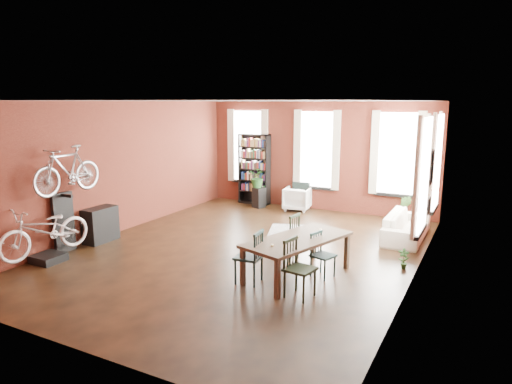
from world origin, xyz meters
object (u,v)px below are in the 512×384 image
Objects in this scene: bike_trainer at (48,258)px; console_table at (100,225)px; bicycle_floor at (43,208)px; white_armchair at (297,198)px; cream_sofa at (407,222)px; plant_stand at (259,198)px; dining_table at (297,257)px; dining_chair_b at (287,236)px; dining_chair_c at (300,269)px; dining_chair_a at (249,257)px; bookshelf at (254,169)px; dining_chair_d at (323,255)px.

console_table reaches higher than bike_trainer.
bike_trainer is at bearing 6.09° from bicycle_floor.
cream_sofa is at bearing 148.49° from white_armchair.
plant_stand is at bearing 76.02° from bike_trainer.
dining_chair_b reaches higher than dining_table.
console_table is at bearing -161.28° from dining_table.
dining_chair_c reaches higher than plant_stand.
dining_chair_a is 6.50m from bookshelf.
dining_chair_a is at bearing -116.59° from dining_table.
plant_stand is (-1.16, -0.24, -0.07)m from white_armchair.
dining_chair_b is at bearing 142.81° from dining_table.
bike_trainer is at bearing 108.00° from dining_chair_c.
dining_table is 0.95m from dining_chair_a.
cream_sofa is 2.60× the size of console_table.
dining_chair_b is 5.26m from bookshelf.
dining_chair_a is 1.20× the size of console_table.
dining_chair_a reaches higher than dining_table.
dining_chair_c is at bearing -47.45° from dining_table.
cream_sofa reaches higher than dining_table.
dining_table is 0.92m from dining_chair_c.
bicycle_floor reaches higher than dining_chair_d.
white_armchair is (1.55, -0.20, -0.72)m from bookshelf.
dining_table is 3.66m from cream_sofa.
dining_chair_c is at bearing 37.50° from dining_chair_b.
dining_chair_b reaches higher than cream_sofa.
bookshelf reaches higher than plant_stand.
dining_table is at bearing 157.93° from cream_sofa.
dining_chair_c is at bearing 15.23° from bicycle_floor.
dining_chair_c is 1.17× the size of dining_chair_d.
dining_chair_d is at bearing 19.25° from bike_trainer.
cream_sofa is at bearing 45.71° from bicycle_floor.
dining_chair_a is 4.55m from cream_sofa.
bicycle_floor is (-1.58, -6.28, 0.81)m from plant_stand.
dining_chair_d is 1.04× the size of console_table.
dining_chair_c is 4.34m from cream_sofa.
dining_chair_a is at bearing -7.73° from console_table.
bike_trainer is 1.04m from bicycle_floor.
dining_chair_a is 1.39m from dining_chair_d.
bicycle_floor reaches higher than dining_chair_b.
dining_chair_c reaches higher than console_table.
dining_chair_c reaches higher than dining_chair_a.
bike_trainer is 0.28× the size of bicycle_floor.
console_table is (-0.10, 1.51, 0.32)m from bike_trainer.
bookshelf is (-3.57, 5.09, 0.73)m from dining_table.
white_armchair is at bearing -171.34° from dining_chair_a.
plant_stand is (-3.19, 4.65, -0.06)m from dining_table.
plant_stand is at bearing 141.85° from dining_table.
cream_sofa is at bearing -18.95° from bookshelf.
bookshelf is at bearing -158.33° from dining_chair_a.
dining_chair_b is 0.49× the size of bicycle_floor.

